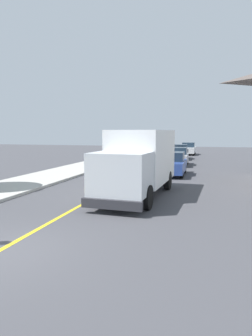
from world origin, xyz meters
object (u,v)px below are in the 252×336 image
at_px(box_truck, 139,160).
at_px(parked_car_mid, 178,157).
at_px(parked_car_near, 172,164).
at_px(parked_car_furthest, 188,149).
at_px(parked_car_far, 180,152).

height_order(box_truck, parked_car_mid, box_truck).
xyz_separation_m(parked_car_near, parked_car_furthest, (-0.39, 20.77, 0.00)).
bearing_deg(box_truck, parked_car_far, 90.46).
height_order(parked_car_mid, parked_car_far, same).
relative_size(parked_car_mid, parked_car_far, 1.00).
height_order(box_truck, parked_car_furthest, box_truck).
bearing_deg(parked_car_furthest, parked_car_near, -88.93).
bearing_deg(parked_car_near, parked_car_mid, 92.68).
bearing_deg(parked_car_near, box_truck, -94.98).
xyz_separation_m(parked_car_mid, parked_car_far, (-0.52, 6.79, 0.00)).
distance_m(parked_car_mid, parked_car_furthest, 13.96).
xyz_separation_m(parked_car_near, parked_car_far, (-0.84, 13.60, 0.00)).
bearing_deg(parked_car_furthest, box_truck, -90.56).
height_order(box_truck, parked_car_far, box_truck).
xyz_separation_m(box_truck, parked_car_mid, (0.35, 14.47, -0.97)).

